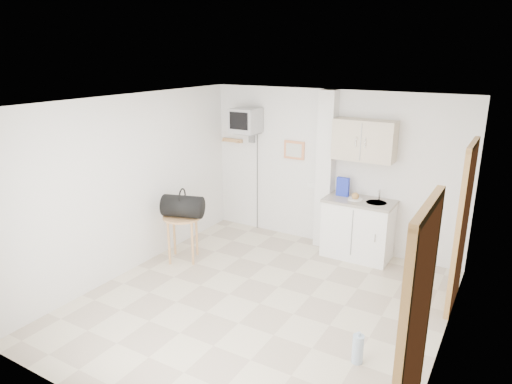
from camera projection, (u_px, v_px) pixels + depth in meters
The scene contains 7 objects.
ground at pixel (260, 304), 5.74m from camera, with size 4.50×4.50×0.00m, color beige.
room_envelope at pixel (282, 188), 5.24m from camera, with size 4.24×4.54×2.55m.
kitchenette at pixel (359, 206), 6.87m from camera, with size 1.03×0.58×2.10m.
crt_television at pixel (246, 121), 7.54m from camera, with size 0.44×0.45×2.15m.
round_table at pixel (182, 223), 6.80m from camera, with size 0.57×0.57×0.70m.
duffel_bag at pixel (183, 206), 6.69m from camera, with size 0.66×0.49×0.44m.
water_bottle at pixel (358, 349), 4.61m from camera, with size 0.12×0.12×0.35m.
Camera 1 is at (2.53, -4.39, 3.03)m, focal length 32.00 mm.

